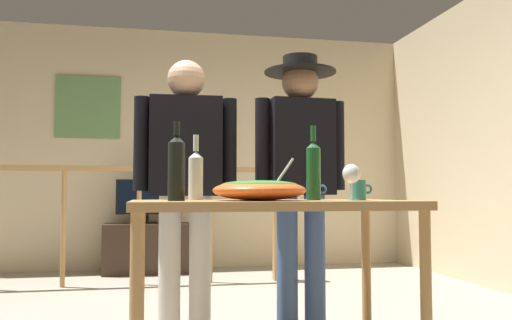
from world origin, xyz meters
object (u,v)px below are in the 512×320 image
flat_screen_tv (148,198)px  wine_bottle_dark (177,167)px  wine_bottle_green (313,169)px  mug_blue (314,190)px  salad_bowl (259,189)px  mug_teal (358,190)px  wine_glass (351,175)px  person_standing_left (186,171)px  tv_console (147,248)px  person_standing_right (301,164)px  serving_table (271,219)px  stair_railing (161,206)px  wine_bottle_clear (196,174)px  framed_picture (88,107)px

flat_screen_tv → wine_bottle_dark: bearing=-87.5°
wine_bottle_green → mug_blue: size_ratio=3.36×
salad_bowl → mug_teal: bearing=7.5°
wine_glass → person_standing_left: 1.11m
wine_glass → salad_bowl: bearing=176.2°
tv_console → person_standing_right: (0.95, -2.61, 0.77)m
serving_table → tv_console: bearing=100.1°
person_standing_right → stair_railing: bearing=-69.1°
wine_bottle_clear → salad_bowl: bearing=-49.9°
wine_bottle_clear → person_standing_right: size_ratio=0.19×
tv_console → wine_bottle_clear: size_ratio=2.72×
wine_bottle_dark → person_standing_left: size_ratio=0.21×
wine_bottle_clear → tv_console: bearing=94.8°
stair_railing → person_standing_left: person_standing_left is taller
wine_glass → mug_teal: 0.14m
wine_bottle_dark → mug_blue: 0.73m
framed_picture → wine_bottle_dark: 3.92m
mug_blue → person_standing_left: person_standing_left is taller
stair_railing → wine_bottle_clear: 2.40m
flat_screen_tv → person_standing_right: 2.76m
wine_bottle_clear → mug_blue: size_ratio=3.10×
framed_picture → serving_table: bearing=-70.9°
stair_railing → serving_table: size_ratio=2.64×
framed_picture → person_standing_right: framed_picture is taller
stair_railing → mug_teal: size_ratio=30.10×
mug_blue → tv_console: bearing=104.6°
serving_table → wine_bottle_dark: wine_bottle_dark is taller
person_standing_left → serving_table: bearing=118.3°
mug_teal → person_standing_left: 1.09m
framed_picture → wine_bottle_clear: bearing=-74.8°
serving_table → wine_bottle_dark: (-0.45, -0.10, 0.24)m
stair_railing → serving_table: bearing=-80.0°
serving_table → person_standing_right: bearing=64.3°
salad_bowl → person_standing_right: 0.93m
flat_screen_tv → wine_bottle_green: 3.43m
wine_bottle_green → person_standing_right: size_ratio=0.21×
serving_table → person_standing_left: (-0.36, 0.74, 0.26)m
stair_railing → wine_glass: size_ratio=20.02×
framed_picture → person_standing_left: bearing=-72.7°
flat_screen_tv → person_standing_right: person_standing_right is taller
flat_screen_tv → mug_blue: bearing=-75.3°
tv_console → wine_bottle_dark: 3.53m
person_standing_left → mug_teal: bearing=139.5°
serving_table → wine_bottle_green: (0.21, -0.01, 0.24)m
wine_bottle_green → person_standing_right: person_standing_right is taller
person_standing_right → wine_bottle_clear: bearing=32.9°
flat_screen_tv → person_standing_right: (0.95, -2.58, 0.23)m
salad_bowl → wine_bottle_green: (0.28, 0.06, 0.10)m
serving_table → wine_bottle_dark: bearing=-167.7°
mug_teal → wine_bottle_green: bearing=-177.4°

